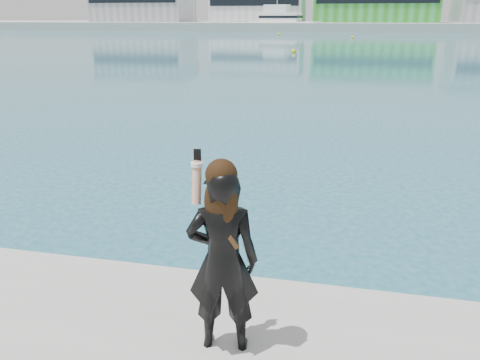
# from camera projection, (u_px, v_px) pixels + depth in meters

# --- Properties ---
(far_quay) EXTENTS (320.00, 40.00, 2.00)m
(far_quay) POSITION_uv_depth(u_px,v_px,m) (341.00, 26.00, 124.35)
(far_quay) COLOR #9E9E99
(far_quay) RESTS_ON ground
(warehouse_grey_left) EXTENTS (26.52, 16.36, 11.50)m
(warehouse_grey_left) POSITION_uv_depth(u_px,v_px,m) (143.00, 0.00, 131.23)
(warehouse_grey_left) COLOR gray
(warehouse_grey_left) RESTS_ON far_quay
(warehouse_white) EXTENTS (24.48, 15.35, 9.50)m
(warehouse_white) POSITION_uv_depth(u_px,v_px,m) (259.00, 3.00, 124.97)
(warehouse_white) COLOR silver
(warehouse_white) RESTS_ON far_quay
(warehouse_green) EXTENTS (30.60, 16.36, 10.50)m
(warehouse_green) POSITION_uv_depth(u_px,v_px,m) (375.00, 0.00, 118.81)
(warehouse_green) COLOR #339224
(warehouse_green) RESTS_ON far_quay
(flagpole_left) EXTENTS (1.28, 0.16, 8.00)m
(flagpole_left) POSITION_uv_depth(u_px,v_px,m) (194.00, 4.00, 121.79)
(flagpole_left) COLOR silver
(flagpole_left) RESTS_ON far_quay
(flagpole_right) EXTENTS (1.28, 0.16, 8.00)m
(flagpole_right) POSITION_uv_depth(u_px,v_px,m) (438.00, 2.00, 109.81)
(flagpole_right) COLOR silver
(flagpole_right) RESTS_ON far_quay
(motor_yacht) EXTENTS (17.84, 8.75, 8.03)m
(motor_yacht) POSITION_uv_depth(u_px,v_px,m) (282.00, 22.00, 112.51)
(motor_yacht) COLOR white
(motor_yacht) RESTS_ON ground
(buoy_near) EXTENTS (0.50, 0.50, 0.50)m
(buoy_near) POSITION_uv_depth(u_px,v_px,m) (352.00, 38.00, 79.53)
(buoy_near) COLOR yellow
(buoy_near) RESTS_ON ground
(buoy_far) EXTENTS (0.50, 0.50, 0.50)m
(buoy_far) POSITION_uv_depth(u_px,v_px,m) (279.00, 35.00, 91.63)
(buoy_far) COLOR yellow
(buoy_far) RESTS_ON ground
(buoy_extra) EXTENTS (0.50, 0.50, 0.50)m
(buoy_extra) POSITION_uv_depth(u_px,v_px,m) (294.00, 53.00, 48.42)
(buoy_extra) COLOR yellow
(buoy_extra) RESTS_ON ground
(woman) EXTENTS (0.68, 0.50, 1.81)m
(woman) POSITION_uv_depth(u_px,v_px,m) (223.00, 256.00, 4.00)
(woman) COLOR black
(woman) RESTS_ON near_quay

